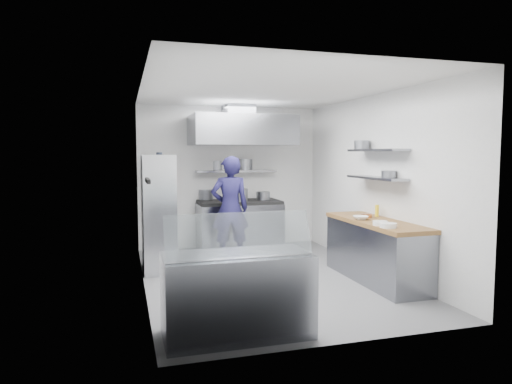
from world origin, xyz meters
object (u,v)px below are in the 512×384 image
object	(u,v)px
gas_range	(239,226)
display_case	(237,295)
chef	(230,208)
wire_rack	(158,213)

from	to	relation	value
gas_range	display_case	world-z (taller)	gas_range
gas_range	chef	bearing A→B (deg)	-114.54
gas_range	display_case	xyz separation A→B (m)	(-1.06, -4.10, -0.03)
chef	display_case	xyz separation A→B (m)	(-0.68, -3.28, -0.49)
chef	display_case	distance (m)	3.38
gas_range	display_case	bearing A→B (deg)	-104.50
wire_rack	display_case	xyz separation A→B (m)	(0.57, -2.91, -0.50)
gas_range	wire_rack	bearing A→B (deg)	-143.90
chef	display_case	world-z (taller)	chef
chef	wire_rack	world-z (taller)	wire_rack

